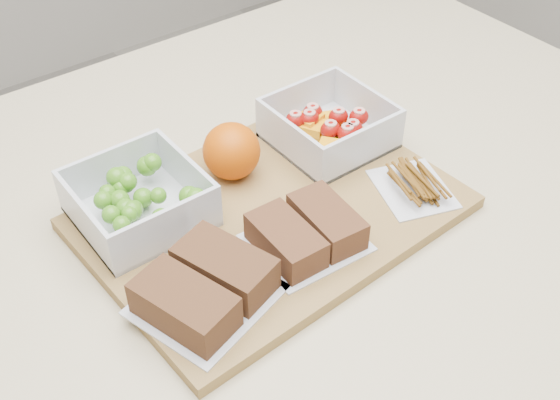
# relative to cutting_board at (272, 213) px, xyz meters

# --- Properties ---
(cutting_board) EXTENTS (0.43, 0.32, 0.02)m
(cutting_board) POSITION_rel_cutting_board_xyz_m (0.00, 0.00, 0.00)
(cutting_board) COLOR olive
(cutting_board) RESTS_ON counter
(grape_container) EXTENTS (0.14, 0.14, 0.06)m
(grape_container) POSITION_rel_cutting_board_xyz_m (-0.13, 0.08, 0.03)
(grape_container) COLOR silver
(grape_container) RESTS_ON cutting_board
(fruit_container) EXTENTS (0.14, 0.14, 0.06)m
(fruit_container) POSITION_rel_cutting_board_xyz_m (0.14, 0.06, 0.03)
(fruit_container) COLOR silver
(fruit_container) RESTS_ON cutting_board
(orange) EXTENTS (0.07, 0.07, 0.07)m
(orange) POSITION_rel_cutting_board_xyz_m (-0.00, 0.08, 0.04)
(orange) COLOR #CD5104
(orange) RESTS_ON cutting_board
(sandwich_bag_left) EXTENTS (0.16, 0.15, 0.04)m
(sandwich_bag_left) POSITION_rel_cutting_board_xyz_m (-0.14, -0.07, 0.03)
(sandwich_bag_left) COLOR silver
(sandwich_bag_left) RESTS_ON cutting_board
(sandwich_bag_center) EXTENTS (0.13, 0.11, 0.04)m
(sandwich_bag_center) POSITION_rel_cutting_board_xyz_m (-0.00, -0.07, 0.03)
(sandwich_bag_center) COLOR silver
(sandwich_bag_center) RESTS_ON cutting_board
(pretzel_bag) EXTENTS (0.11, 0.12, 0.02)m
(pretzel_bag) POSITION_rel_cutting_board_xyz_m (0.16, -0.08, 0.02)
(pretzel_bag) COLOR silver
(pretzel_bag) RESTS_ON cutting_board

